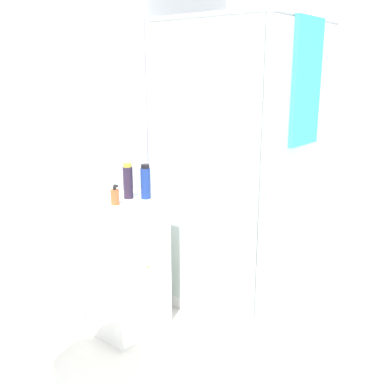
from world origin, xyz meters
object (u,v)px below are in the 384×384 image
(shampoo_bottle_tall_black, at_px, (128,181))
(shampoo_bottle_blue, at_px, (146,182))
(sink, at_px, (30,304))
(soap_dispenser, at_px, (115,197))

(shampoo_bottle_tall_black, height_order, shampoo_bottle_blue, shampoo_bottle_tall_black)
(sink, bearing_deg, shampoo_bottle_blue, 12.38)
(shampoo_bottle_blue, bearing_deg, sink, -167.62)
(soap_dispenser, distance_m, shampoo_bottle_blue, 0.23)
(soap_dispenser, xyz_separation_m, shampoo_bottle_blue, (0.21, -0.05, 0.06))
(sink, height_order, soap_dispenser, soap_dispenser)
(sink, xyz_separation_m, shampoo_bottle_blue, (0.97, 0.21, 0.35))
(shampoo_bottle_blue, bearing_deg, shampoo_bottle_tall_black, 126.94)
(sink, relative_size, soap_dispenser, 7.90)
(sink, relative_size, shampoo_bottle_blue, 4.49)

